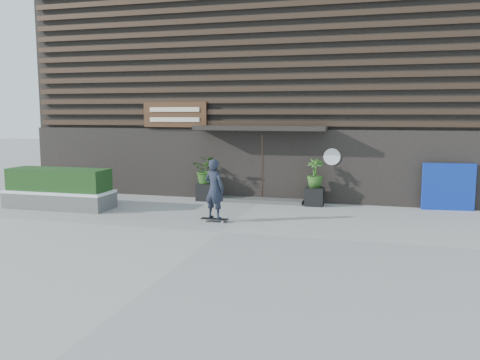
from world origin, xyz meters
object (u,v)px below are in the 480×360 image
(planter_pot_left, at_px, (206,192))
(skateboarder, at_px, (214,189))
(planter_pot_right, at_px, (315,197))
(raised_bed, at_px, (60,200))
(blue_tarp, at_px, (448,187))

(planter_pot_left, xyz_separation_m, skateboarder, (1.37, -3.25, 0.63))
(planter_pot_left, distance_m, planter_pot_right, 3.80)
(raised_bed, height_order, skateboarder, skateboarder)
(blue_tarp, bearing_deg, planter_pot_right, 178.37)
(raised_bed, height_order, blue_tarp, blue_tarp)
(raised_bed, bearing_deg, blue_tarp, 13.33)
(blue_tarp, bearing_deg, raised_bed, -172.44)
(raised_bed, relative_size, blue_tarp, 2.20)
(planter_pot_left, bearing_deg, planter_pot_right, 0.00)
(planter_pot_right, distance_m, blue_tarp, 4.19)
(planter_pot_left, relative_size, raised_bed, 0.17)
(planter_pot_right, bearing_deg, raised_bed, -162.09)
(planter_pot_left, bearing_deg, blue_tarp, 2.16)
(raised_bed, xyz_separation_m, blue_tarp, (12.09, 2.86, 0.50))
(blue_tarp, bearing_deg, skateboarder, -157.45)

